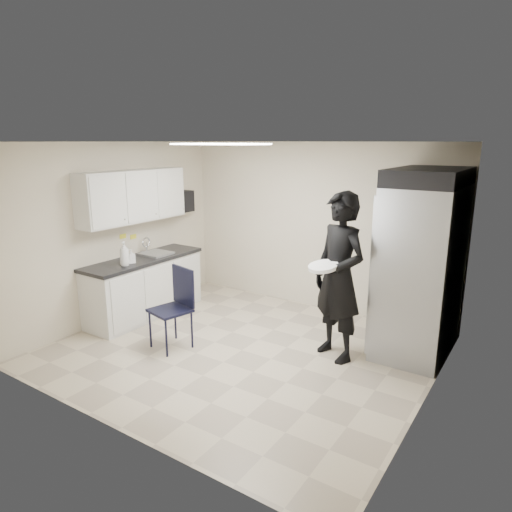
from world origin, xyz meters
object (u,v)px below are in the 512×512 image
Objects in this scene: lower_counter at (145,288)px; commercial_fridge at (421,270)px; man_tuxedo at (339,277)px; folding_chair at (170,311)px.

lower_counter is 3.98m from commercial_fridge.
commercial_fridge is 1.08m from man_tuxedo.
man_tuxedo is (1.88, 0.94, 0.52)m from folding_chair.
man_tuxedo is (-0.77, -0.76, -0.02)m from commercial_fridge.
commercial_fridge is at bearing 46.23° from folding_chair.
lower_counter is 1.87× the size of folding_chair.
lower_counter is 3.09m from man_tuxedo.
folding_chair is 0.49× the size of man_tuxedo.
folding_chair reaches higher than lower_counter.
man_tuxedo is (3.01, 0.32, 0.60)m from lower_counter.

